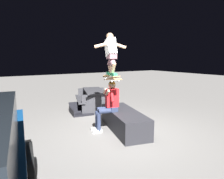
{
  "coord_description": "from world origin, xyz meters",
  "views": [
    {
      "loc": [
        -4.2,
        2.96,
        1.98
      ],
      "look_at": [
        0.31,
        0.13,
        1.14
      ],
      "focal_mm": 31.89,
      "sensor_mm": 36.0,
      "label": 1
    }
  ],
  "objects_px": {
    "person_sitting_on_ledge": "(108,103)",
    "skateboard": "(112,78)",
    "ledge_box_main": "(124,120)",
    "skater_airborne": "(111,52)",
    "kicker_ramp": "(81,111)",
    "picnic_table_back": "(94,96)"
  },
  "relations": [
    {
      "from": "skateboard",
      "to": "picnic_table_back",
      "type": "xyz_separation_m",
      "value": [
        2.36,
        -0.66,
        -0.95
      ]
    },
    {
      "from": "skateboard",
      "to": "picnic_table_back",
      "type": "distance_m",
      "value": 2.63
    },
    {
      "from": "kicker_ramp",
      "to": "picnic_table_back",
      "type": "xyz_separation_m",
      "value": [
        0.3,
        -0.69,
        0.43
      ]
    },
    {
      "from": "skater_airborne",
      "to": "ledge_box_main",
      "type": "bearing_deg",
      "value": -126.27
    },
    {
      "from": "ledge_box_main",
      "to": "skater_airborne",
      "type": "relative_size",
      "value": 1.82
    },
    {
      "from": "ledge_box_main",
      "to": "kicker_ramp",
      "type": "height_order",
      "value": "ledge_box_main"
    },
    {
      "from": "person_sitting_on_ledge",
      "to": "skater_airborne",
      "type": "height_order",
      "value": "skater_airborne"
    },
    {
      "from": "skateboard",
      "to": "skater_airborne",
      "type": "height_order",
      "value": "skater_airborne"
    },
    {
      "from": "skateboard",
      "to": "kicker_ramp",
      "type": "relative_size",
      "value": 1.02
    },
    {
      "from": "person_sitting_on_ledge",
      "to": "kicker_ramp",
      "type": "height_order",
      "value": "person_sitting_on_ledge"
    },
    {
      "from": "skateboard",
      "to": "skater_airborne",
      "type": "xyz_separation_m",
      "value": [
        0.06,
        -0.01,
        0.69
      ]
    },
    {
      "from": "person_sitting_on_ledge",
      "to": "skateboard",
      "type": "height_order",
      "value": "skateboard"
    },
    {
      "from": "ledge_box_main",
      "to": "person_sitting_on_ledge",
      "type": "bearing_deg",
      "value": 61.01
    },
    {
      "from": "kicker_ramp",
      "to": "picnic_table_back",
      "type": "distance_m",
      "value": 0.86
    },
    {
      "from": "person_sitting_on_ledge",
      "to": "skater_airborne",
      "type": "relative_size",
      "value": 1.23
    },
    {
      "from": "picnic_table_back",
      "to": "skater_airborne",
      "type": "bearing_deg",
      "value": 164.27
    },
    {
      "from": "ledge_box_main",
      "to": "picnic_table_back",
      "type": "height_order",
      "value": "picnic_table_back"
    },
    {
      "from": "skateboard",
      "to": "skater_airborne",
      "type": "bearing_deg",
      "value": -13.11
    },
    {
      "from": "skateboard",
      "to": "kicker_ramp",
      "type": "height_order",
      "value": "skateboard"
    },
    {
      "from": "ledge_box_main",
      "to": "person_sitting_on_ledge",
      "type": "xyz_separation_m",
      "value": [
        0.21,
        0.38,
        0.51
      ]
    },
    {
      "from": "picnic_table_back",
      "to": "ledge_box_main",
      "type": "bearing_deg",
      "value": 171.9
    },
    {
      "from": "ledge_box_main",
      "to": "skater_airborne",
      "type": "xyz_separation_m",
      "value": [
        0.21,
        0.29,
        1.87
      ]
    }
  ]
}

